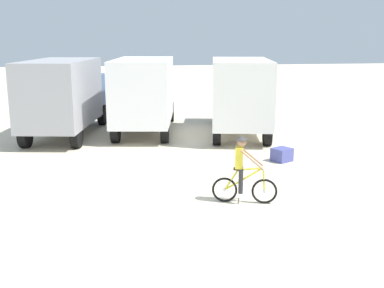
{
  "coord_description": "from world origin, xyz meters",
  "views": [
    {
      "loc": [
        -1.88,
        -10.56,
        4.36
      ],
      "look_at": [
        0.41,
        3.51,
        1.1
      ],
      "focal_mm": 44.61,
      "sensor_mm": 36.0,
      "label": 1
    }
  ],
  "objects_px": {
    "box_truck_grey_hauler": "(65,94)",
    "box_truck_avon_van": "(145,91)",
    "cyclist_orange_shirt": "(243,172)",
    "box_truck_white_box": "(240,93)",
    "supply_crate": "(282,155)"
  },
  "relations": [
    {
      "from": "box_truck_white_box",
      "to": "box_truck_avon_van",
      "type": "bearing_deg",
      "value": 164.59
    },
    {
      "from": "box_truck_grey_hauler",
      "to": "supply_crate",
      "type": "bearing_deg",
      "value": -35.7
    },
    {
      "from": "box_truck_avon_van",
      "to": "supply_crate",
      "type": "xyz_separation_m",
      "value": [
        4.41,
        -6.04,
        -1.64
      ]
    },
    {
      "from": "box_truck_avon_van",
      "to": "box_truck_white_box",
      "type": "relative_size",
      "value": 0.99
    },
    {
      "from": "box_truck_grey_hauler",
      "to": "cyclist_orange_shirt",
      "type": "xyz_separation_m",
      "value": [
        5.39,
        -9.63,
        -1.03
      ]
    },
    {
      "from": "box_truck_grey_hauler",
      "to": "box_truck_white_box",
      "type": "distance_m",
      "value": 7.67
    },
    {
      "from": "box_truck_grey_hauler",
      "to": "box_truck_avon_van",
      "type": "xyz_separation_m",
      "value": [
        3.5,
        0.36,
        0.0
      ]
    },
    {
      "from": "box_truck_avon_van",
      "to": "cyclist_orange_shirt",
      "type": "relative_size",
      "value": 3.87
    },
    {
      "from": "box_truck_white_box",
      "to": "cyclist_orange_shirt",
      "type": "bearing_deg",
      "value": -104.19
    },
    {
      "from": "box_truck_grey_hauler",
      "to": "supply_crate",
      "type": "height_order",
      "value": "box_truck_grey_hauler"
    },
    {
      "from": "box_truck_avon_van",
      "to": "box_truck_grey_hauler",
      "type": "bearing_deg",
      "value": -174.15
    },
    {
      "from": "box_truck_grey_hauler",
      "to": "supply_crate",
      "type": "xyz_separation_m",
      "value": [
        7.91,
        -5.68,
        -1.64
      ]
    },
    {
      "from": "box_truck_grey_hauler",
      "to": "cyclist_orange_shirt",
      "type": "height_order",
      "value": "box_truck_grey_hauler"
    },
    {
      "from": "cyclist_orange_shirt",
      "to": "supply_crate",
      "type": "xyz_separation_m",
      "value": [
        2.52,
        3.94,
        -0.61
      ]
    },
    {
      "from": "box_truck_avon_van",
      "to": "box_truck_white_box",
      "type": "distance_m",
      "value": 4.29
    }
  ]
}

